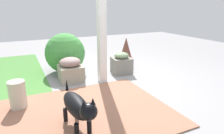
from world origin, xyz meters
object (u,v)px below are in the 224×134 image
Objects in this scene: stone_planter_nearest at (121,64)px; dog at (78,107)px; round_shrub at (65,53)px; terracotta_pot_spiky at (126,53)px; ceramic_urn at (18,95)px; stone_planter_mid at (71,70)px; porch_pillar at (102,22)px.

stone_planter_nearest is 0.59× the size of dog.
round_shrub is 1.23× the size of terracotta_pot_spiky.
ceramic_urn is (0.88, 0.61, -0.11)m from dog.
stone_planter_nearest is 0.96× the size of stone_planter_mid.
porch_pillar is at bearing -72.09° from ceramic_urn.
terracotta_pot_spiky is at bearing -38.64° from stone_planter_nearest.
ceramic_urn is at bearing 107.91° from porch_pillar.
ceramic_urn is (-0.77, 2.05, -0.01)m from stone_planter_nearest.
stone_planter_nearest is 2.19m from dog.
porch_pillar is 3.23× the size of terracotta_pot_spiky.
stone_planter_mid is at bearing -11.39° from dog.
round_shrub is (0.89, 0.49, -0.69)m from porch_pillar.
porch_pillar is at bearing -119.19° from stone_planter_mid.
round_shrub is (0.59, -0.04, 0.20)m from stone_planter_mid.
terracotta_pot_spiky reaches higher than dog.
dog is (-1.65, 1.44, 0.10)m from stone_planter_nearest.
terracotta_pot_spiky is at bearing -73.44° from stone_planter_mid.
stone_planter_mid is (0.01, 1.10, 0.01)m from stone_planter_nearest.
round_shrub is at bearing -9.55° from dog.
ceramic_urn is (-1.22, 2.41, -0.12)m from terracotta_pot_spiky.
porch_pillar reaches higher than terracotta_pot_spiky.
porch_pillar is at bearing -32.66° from dog.
dog is at bearing 139.42° from terracotta_pot_spiky.
stone_planter_nearest is 2.19m from ceramic_urn.
ceramic_urn is (-1.37, 0.99, -0.22)m from round_shrub.
round_shrub reaches higher than dog.
round_shrub is 1.43m from terracotta_pot_spiky.
dog is at bearing 168.61° from stone_planter_mid.
round_shrub is at bearing -35.86° from ceramic_urn.
porch_pillar is 1.11m from stone_planter_nearest.
stone_planter_nearest is at bearing 141.36° from terracotta_pot_spiky.
round_shrub reaches higher than stone_planter_mid.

